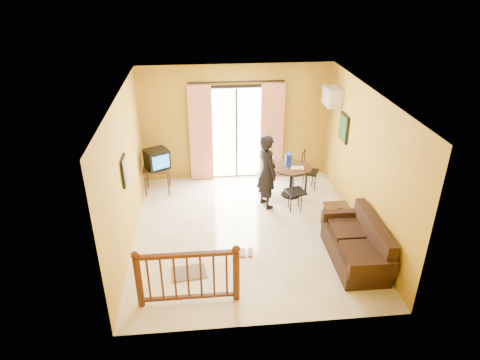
{
  "coord_description": "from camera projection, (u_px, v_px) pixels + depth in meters",
  "views": [
    {
      "loc": [
        -0.86,
        -7.13,
        4.84
      ],
      "look_at": [
        -0.14,
        0.2,
        1.06
      ],
      "focal_mm": 32.0,
      "sensor_mm": 36.0,
      "label": 1
    }
  ],
  "objects": [
    {
      "name": "ground",
      "position": [
        248.0,
        231.0,
        8.59
      ],
      "size": [
        5.0,
        5.0,
        0.0
      ],
      "primitive_type": "plane",
      "color": "beige",
      "rests_on": "ground"
    },
    {
      "name": "coffee_table",
      "position": [
        340.0,
        218.0,
        8.55
      ],
      "size": [
        0.5,
        0.9,
        0.4
      ],
      "color": "black",
      "rests_on": "ground"
    },
    {
      "name": "balcony_door",
      "position": [
        237.0,
        133.0,
        10.21
      ],
      "size": [
        2.25,
        0.14,
        2.46
      ],
      "color": "black",
      "rests_on": "ground"
    },
    {
      "name": "picture_left",
      "position": [
        125.0,
        171.0,
        7.52
      ],
      "size": [
        0.05,
        0.42,
        0.52
      ],
      "color": "black",
      "rests_on": "room_shell"
    },
    {
      "name": "bowl",
      "position": [
        341.0,
        211.0,
        8.46
      ],
      "size": [
        0.2,
        0.2,
        0.06
      ],
      "primitive_type": "imported",
      "rotation": [
        0.0,
        0.0,
        0.06
      ],
      "color": "#57351D",
      "rests_on": "coffee_table"
    },
    {
      "name": "air_conditioner",
      "position": [
        332.0,
        97.0,
        9.52
      ],
      "size": [
        0.31,
        0.6,
        0.4
      ],
      "color": "white",
      "rests_on": "room_shell"
    },
    {
      "name": "tv_table",
      "position": [
        157.0,
        171.0,
        9.83
      ],
      "size": [
        0.62,
        0.52,
        0.62
      ],
      "color": "black",
      "rests_on": "ground"
    },
    {
      "name": "sofa",
      "position": [
        358.0,
        246.0,
        7.62
      ],
      "size": [
        0.82,
        1.73,
        0.83
      ],
      "rotation": [
        0.0,
        0.0,
        -0.01
      ],
      "color": "black",
      "rests_on": "ground"
    },
    {
      "name": "dining_chairs",
      "position": [
        289.0,
        197.0,
        9.85
      ],
      "size": [
        1.54,
        1.42,
        0.95
      ],
      "color": "black",
      "rests_on": "ground"
    },
    {
      "name": "television",
      "position": [
        157.0,
        159.0,
        9.69
      ],
      "size": [
        0.64,
        0.62,
        0.44
      ],
      "rotation": [
        0.0,
        0.0,
        0.49
      ],
      "color": "black",
      "rests_on": "tv_table"
    },
    {
      "name": "doormat",
      "position": [
        189.0,
        273.0,
        7.43
      ],
      "size": [
        0.64,
        0.47,
        0.02
      ],
      "primitive_type": "cube",
      "rotation": [
        0.0,
        0.0,
        0.12
      ],
      "color": "#62584E",
      "rests_on": "ground"
    },
    {
      "name": "sandals",
      "position": [
        246.0,
        253.0,
        7.93
      ],
      "size": [
        0.27,
        0.26,
        0.03
      ],
      "color": "#57351D",
      "rests_on": "ground"
    },
    {
      "name": "botanical_print",
      "position": [
        344.0,
        128.0,
        9.19
      ],
      "size": [
        0.05,
        0.5,
        0.6
      ],
      "color": "black",
      "rests_on": "room_shell"
    },
    {
      "name": "serving_tray",
      "position": [
        297.0,
        168.0,
        9.5
      ],
      "size": [
        0.31,
        0.23,
        0.02
      ],
      "primitive_type": "cube",
      "rotation": [
        0.0,
        0.0,
        -0.19
      ],
      "color": "#EEE7CB",
      "rests_on": "dining_table"
    },
    {
      "name": "standing_person",
      "position": [
        267.0,
        172.0,
        9.14
      ],
      "size": [
        0.59,
        0.71,
        1.66
      ],
      "primitive_type": "imported",
      "rotation": [
        0.0,
        0.0,
        1.94
      ],
      "color": "black",
      "rests_on": "ground"
    },
    {
      "name": "stair_balustrade",
      "position": [
        188.0,
        274.0,
        6.56
      ],
      "size": [
        1.63,
        0.13,
        1.04
      ],
      "color": "#471E0F",
      "rests_on": "ground"
    },
    {
      "name": "water_jug",
      "position": [
        289.0,
        160.0,
        9.56
      ],
      "size": [
        0.15,
        0.15,
        0.28
      ],
      "primitive_type": "cylinder",
      "color": "#1230B1",
      "rests_on": "dining_table"
    },
    {
      "name": "room_shell",
      "position": [
        248.0,
        153.0,
        7.82
      ],
      "size": [
        5.0,
        5.0,
        5.0
      ],
      "color": "white",
      "rests_on": "ground"
    },
    {
      "name": "dining_table",
      "position": [
        292.0,
        173.0,
        9.66
      ],
      "size": [
        0.88,
        0.88,
        0.73
      ],
      "color": "black",
      "rests_on": "ground"
    }
  ]
}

